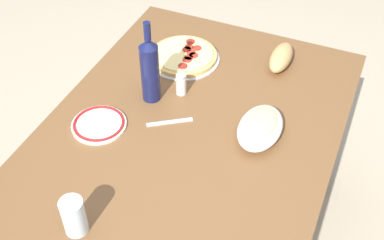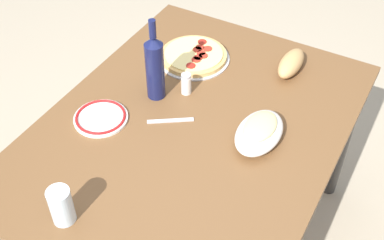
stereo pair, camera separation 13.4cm
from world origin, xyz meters
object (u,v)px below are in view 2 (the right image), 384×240
(dining_table, at_px, (192,148))
(bread_loaf, at_px, (291,63))
(spice_shaker, at_px, (186,84))
(baked_pasta_dish, at_px, (259,131))
(water_glass, at_px, (61,206))
(wine_bottle, at_px, (155,66))
(pepperoni_pizza, at_px, (194,56))
(side_plate_near, at_px, (101,117))

(dining_table, height_order, bread_loaf, bread_loaf)
(dining_table, xyz_separation_m, spice_shaker, (0.15, 0.11, 0.16))
(baked_pasta_dish, relative_size, water_glass, 1.88)
(wine_bottle, bearing_deg, dining_table, -112.50)
(dining_table, bearing_deg, spice_shaker, 35.90)
(dining_table, height_order, baked_pasta_dish, baked_pasta_dish)
(pepperoni_pizza, xyz_separation_m, baked_pasta_dish, (-0.30, -0.43, 0.03))
(dining_table, bearing_deg, side_plate_near, 112.97)
(dining_table, relative_size, bread_loaf, 6.89)
(pepperoni_pizza, xyz_separation_m, water_glass, (-0.89, -0.05, 0.05))
(dining_table, height_order, side_plate_near, side_plate_near)
(water_glass, xyz_separation_m, spice_shaker, (0.69, -0.03, -0.02))
(dining_table, distance_m, pepperoni_pizza, 0.42)
(baked_pasta_dish, height_order, side_plate_near, baked_pasta_dish)
(water_glass, distance_m, spice_shaker, 0.69)
(side_plate_near, bearing_deg, dining_table, -67.03)
(dining_table, height_order, water_glass, water_glass)
(pepperoni_pizza, distance_m, wine_bottle, 0.30)
(water_glass, bearing_deg, spice_shaker, -2.42)
(side_plate_near, xyz_separation_m, spice_shaker, (0.28, -0.20, 0.03))
(pepperoni_pizza, distance_m, baked_pasta_dish, 0.52)
(wine_bottle, distance_m, bread_loaf, 0.56)
(water_glass, bearing_deg, pepperoni_pizza, 3.26)
(pepperoni_pizza, height_order, wine_bottle, wine_bottle)
(pepperoni_pizza, bearing_deg, wine_bottle, 177.41)
(dining_table, xyz_separation_m, water_glass, (-0.54, 0.14, 0.18))
(baked_pasta_dish, distance_m, spice_shaker, 0.36)
(baked_pasta_dish, xyz_separation_m, water_glass, (-0.59, 0.38, 0.02))
(baked_pasta_dish, bearing_deg, side_plate_near, 108.66)
(dining_table, bearing_deg, baked_pasta_dish, -77.30)
(baked_pasta_dish, bearing_deg, pepperoni_pizza, 54.55)
(side_plate_near, height_order, spice_shaker, spice_shaker)
(dining_table, height_order, wine_bottle, wine_bottle)
(pepperoni_pizza, bearing_deg, baked_pasta_dish, -125.45)
(baked_pasta_dish, bearing_deg, bread_loaf, 6.14)
(dining_table, bearing_deg, pepperoni_pizza, 28.10)
(wine_bottle, bearing_deg, baked_pasta_dish, -94.02)
(pepperoni_pizza, height_order, baked_pasta_dish, baked_pasta_dish)
(bread_loaf, bearing_deg, baked_pasta_dish, -173.86)
(wine_bottle, relative_size, spice_shaker, 3.83)
(spice_shaker, bearing_deg, pepperoni_pizza, 21.40)
(bread_loaf, xyz_separation_m, spice_shaker, (-0.32, 0.30, 0.01))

